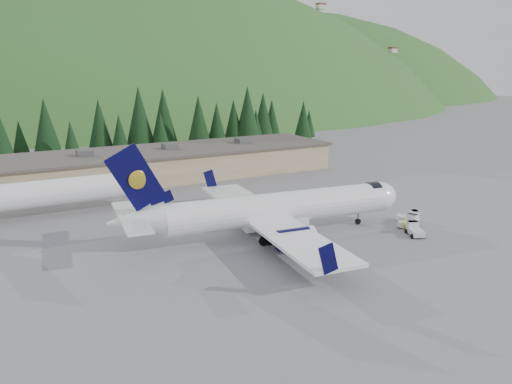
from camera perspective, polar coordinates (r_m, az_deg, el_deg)
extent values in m
plane|color=slate|center=(60.08, 2.82, -4.92)|extent=(600.00, 600.00, 0.00)
cylinder|color=white|center=(59.07, 2.86, -1.82)|extent=(28.06, 7.08, 3.74)
ellipsoid|color=white|center=(66.03, 13.85, -0.51)|extent=(5.27, 4.30, 3.74)
cylinder|color=black|center=(65.35, 13.16, -0.21)|extent=(1.75, 3.23, 3.08)
cone|color=white|center=(54.21, -13.54, -3.22)|extent=(6.37, 4.43, 3.74)
cube|color=white|center=(59.12, 1.97, -3.38)|extent=(8.27, 4.12, 0.99)
cube|color=white|center=(58.56, 1.08, -2.96)|extent=(9.52, 34.19, 0.35)
cube|color=#050431|center=(73.09, -5.27, 1.48)|extent=(2.02, 0.39, 2.85)
cube|color=#050431|center=(43.28, 8.26, -7.55)|extent=(2.02, 0.39, 2.85)
cylinder|color=#050431|center=(64.26, -0.15, -2.19)|extent=(4.42, 2.77, 2.28)
cylinder|color=white|center=(64.97, 1.39, -2.01)|extent=(0.89, 2.48, 2.42)
cube|color=white|center=(64.11, -0.15, -1.72)|extent=(2.20, 0.51, 0.89)
cylinder|color=#050431|center=(54.28, 4.48, -5.33)|extent=(4.42, 2.77, 2.28)
cylinder|color=white|center=(55.11, 6.24, -5.06)|extent=(0.89, 2.48, 2.42)
cube|color=white|center=(54.10, 4.49, -4.78)|extent=(2.20, 0.51, 0.89)
cube|color=#050431|center=(53.08, -13.61, 1.60)|extent=(6.13, 1.04, 7.29)
ellipsoid|color=gold|center=(53.34, -13.42, 1.45)|extent=(1.97, 0.42, 1.97)
ellipsoid|color=gold|center=(52.96, -13.35, 1.37)|extent=(1.97, 0.42, 1.97)
cube|color=#050431|center=(54.11, -10.76, -0.83)|extent=(2.75, 0.58, 1.97)
cube|color=white|center=(54.01, -14.09, -2.77)|extent=(4.07, 12.64, 0.22)
cylinder|color=slate|center=(65.02, 11.59, -2.88)|extent=(0.22, 0.22, 1.79)
cylinder|color=black|center=(65.17, 11.57, -3.32)|extent=(0.78, 0.37, 0.76)
cylinder|color=slate|center=(60.98, -0.79, -3.63)|extent=(0.27, 0.27, 1.99)
cylinder|color=black|center=(61.25, -0.44, -3.98)|extent=(1.13, 0.48, 1.09)
cylinder|color=black|center=(60.98, -1.13, -4.07)|extent=(1.13, 0.48, 1.09)
cylinder|color=slate|center=(56.28, 1.24, -5.16)|extent=(0.27, 0.27, 1.99)
cylinder|color=black|center=(56.58, 1.61, -5.54)|extent=(1.13, 0.48, 1.09)
cylinder|color=black|center=(56.28, 0.86, -5.64)|extent=(1.13, 0.48, 1.09)
cylinder|color=white|center=(72.37, -21.92, -0.01)|extent=(22.00, 3.60, 3.60)
cube|color=silver|center=(65.56, 16.98, -3.43)|extent=(3.05, 1.98, 0.66)
cube|color=silver|center=(66.17, 17.44, -2.79)|extent=(1.20, 1.48, 0.84)
cube|color=black|center=(66.07, 17.46, -2.48)|extent=(1.09, 1.37, 0.09)
cylinder|color=black|center=(66.77, 16.83, -3.33)|extent=(0.56, 0.31, 0.52)
cylinder|color=black|center=(66.05, 17.94, -3.60)|extent=(0.56, 0.31, 0.52)
cylinder|color=black|center=(65.23, 15.97, -3.67)|extent=(0.56, 0.31, 0.52)
cylinder|color=black|center=(64.49, 17.09, -3.96)|extent=(0.56, 0.31, 0.52)
cube|color=silver|center=(67.97, 16.92, -2.82)|extent=(3.05, 2.35, 0.64)
cube|color=silver|center=(68.17, 17.66, -2.35)|extent=(1.35, 1.53, 0.82)
cube|color=black|center=(68.08, 17.69, -2.05)|extent=(1.23, 1.41, 0.09)
cylinder|color=black|center=(69.03, 17.38, -2.81)|extent=(0.55, 0.39, 0.51)
cylinder|color=black|center=(67.75, 17.85, -3.16)|extent=(0.55, 0.39, 0.51)
cylinder|color=black|center=(68.35, 15.97, -2.87)|extent=(0.55, 0.39, 0.51)
cylinder|color=black|center=(67.06, 16.42, -3.23)|extent=(0.55, 0.39, 0.51)
cube|color=silver|center=(62.53, 17.74, -4.32)|extent=(2.47, 3.15, 0.66)
cube|color=silver|center=(63.19, 17.47, -3.58)|extent=(1.59, 1.41, 0.84)
cube|color=black|center=(63.08, 17.50, -3.25)|extent=(1.46, 1.28, 0.09)
cylinder|color=black|center=(63.16, 16.78, -4.31)|extent=(0.41, 0.56, 0.53)
cylinder|color=black|center=(63.71, 18.05, -4.25)|extent=(0.41, 0.56, 0.53)
cylinder|color=black|center=(61.51, 17.40, -4.85)|extent=(0.41, 0.56, 0.53)
cylinder|color=black|center=(62.07, 18.69, -4.78)|extent=(0.41, 0.56, 0.53)
cube|color=#94805F|center=(91.30, -12.70, 2.90)|extent=(70.00, 16.00, 4.80)
cube|color=#47423D|center=(90.86, -12.79, 4.48)|extent=(71.00, 17.00, 0.40)
cube|color=slate|center=(88.48, -19.03, 4.23)|extent=(2.50, 2.50, 1.00)
cube|color=slate|center=(92.28, -9.83, 5.17)|extent=(2.50, 2.50, 1.00)
cube|color=slate|center=(98.25, -1.54, 5.90)|extent=(2.50, 2.50, 1.00)
imported|color=yellow|center=(64.15, 16.55, -3.51)|extent=(0.68, 0.56, 1.60)
cone|color=black|center=(116.81, -25.37, 5.57)|extent=(3.67, 3.67, 7.52)
cone|color=black|center=(113.33, -22.90, 6.98)|extent=(5.66, 5.66, 11.58)
cone|color=black|center=(107.69, -20.35, 5.56)|extent=(3.85, 3.85, 7.88)
cone|color=black|center=(112.33, -17.44, 7.27)|extent=(5.50, 5.50, 11.26)
cone|color=black|center=(110.08, -15.32, 6.36)|extent=(4.21, 4.21, 8.61)
cone|color=black|center=(112.60, -13.17, 8.29)|extent=(6.56, 6.56, 13.41)
cone|color=black|center=(110.85, -10.83, 6.75)|extent=(4.33, 4.33, 8.87)
cone|color=black|center=(118.25, -10.51, 8.47)|extent=(6.24, 6.24, 12.76)
cone|color=black|center=(112.90, -6.56, 7.99)|extent=(5.71, 5.71, 11.68)
cone|color=black|center=(114.61, -4.49, 7.63)|extent=(4.98, 4.98, 10.18)
cone|color=black|center=(118.15, -2.57, 8.00)|extent=(5.20, 5.20, 10.64)
cone|color=black|center=(118.26, -0.98, 8.84)|extent=(6.45, 6.45, 13.19)
cone|color=black|center=(123.59, -0.01, 7.51)|extent=(4.00, 4.00, 8.18)
cone|color=black|center=(129.29, 0.81, 8.78)|extent=(5.62, 5.62, 11.50)
cone|color=black|center=(135.77, 1.80, 8.50)|extent=(4.71, 4.71, 9.64)
cone|color=black|center=(129.13, 5.41, 8.20)|extent=(4.76, 4.76, 9.75)
cone|color=black|center=(137.09, 6.07, 7.84)|extent=(3.59, 3.59, 7.33)
ellipsoid|color=#2B5823|center=(278.18, -12.66, -8.39)|extent=(420.00, 300.00, 300.00)
ellipsoid|color=#2B5823|center=(360.73, 3.92, -2.84)|extent=(392.00, 280.00, 280.00)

